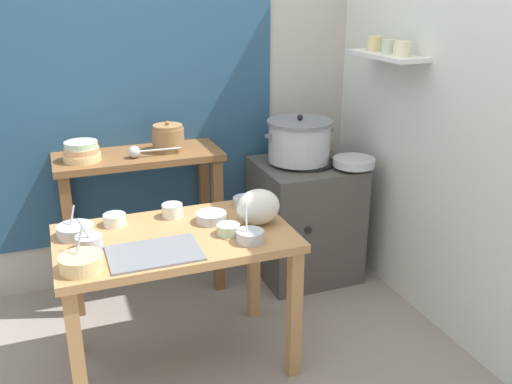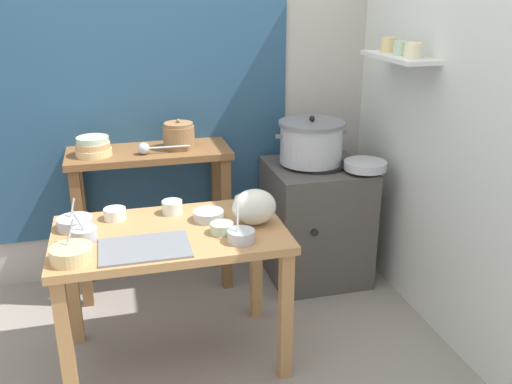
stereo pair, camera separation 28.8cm
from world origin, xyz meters
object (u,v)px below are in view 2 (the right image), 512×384
(prep_bowl_5, at_px, (84,234))
(prep_bowl_4, at_px, (208,215))
(back_shelf_table, at_px, (151,185))
(prep_bowl_3, at_px, (71,253))
(prep_table, at_px, (171,252))
(serving_tray, at_px, (145,248))
(bowl_stack_enamel, at_px, (93,147))
(prep_bowl_1, at_px, (222,228))
(steamer_pot, at_px, (311,142))
(prep_bowl_7, at_px, (115,213))
(plastic_bag, at_px, (254,207))
(prep_bowl_6, at_px, (172,207))
(prep_bowl_8, at_px, (75,223))
(stove_block, at_px, (315,221))
(ladle, at_px, (146,148))
(clay_pot, at_px, (179,136))
(wide_pan, at_px, (365,165))
(prep_bowl_0, at_px, (248,201))

(prep_bowl_5, bearing_deg, prep_bowl_4, 9.65)
(back_shelf_table, xyz_separation_m, prep_bowl_3, (-0.41, -1.01, 0.08))
(prep_table, height_order, serving_tray, serving_tray)
(bowl_stack_enamel, height_order, prep_bowl_1, bowl_stack_enamel)
(prep_bowl_1, height_order, prep_bowl_3, prep_bowl_3)
(bowl_stack_enamel, distance_m, prep_bowl_1, 1.05)
(prep_bowl_5, bearing_deg, steamer_pot, 27.66)
(prep_table, relative_size, prep_bowl_7, 10.01)
(plastic_bag, xyz_separation_m, prep_bowl_6, (-0.37, 0.24, -0.05))
(prep_bowl_4, bearing_deg, back_shelf_table, 107.76)
(prep_bowl_1, bearing_deg, prep_bowl_3, -169.65)
(plastic_bag, distance_m, prep_bowl_8, 0.87)
(stove_block, xyz_separation_m, ladle, (-1.04, 0.05, 0.55))
(back_shelf_table, height_order, clay_pot, clay_pot)
(prep_table, height_order, plastic_bag, plastic_bag)
(clay_pot, distance_m, wide_pan, 1.13)
(prep_table, bearing_deg, prep_bowl_4, 22.03)
(stove_block, xyz_separation_m, plastic_bag, (-0.59, -0.69, 0.43))
(back_shelf_table, relative_size, ladle, 3.17)
(ladle, height_order, prep_bowl_7, ladle)
(prep_bowl_6, bearing_deg, prep_bowl_3, -138.13)
(prep_table, bearing_deg, prep_bowl_0, 27.71)
(serving_tray, relative_size, prep_bowl_7, 3.64)
(plastic_bag, relative_size, prep_bowl_4, 1.43)
(steamer_pot, xyz_separation_m, ladle, (-1.00, 0.03, 0.02))
(prep_table, distance_m, steamer_pot, 1.22)
(prep_bowl_1, relative_size, prep_bowl_6, 1.06)
(back_shelf_table, bearing_deg, prep_bowl_1, -73.40)
(prep_table, xyz_separation_m, prep_bowl_7, (-0.25, 0.21, 0.14))
(steamer_pot, xyz_separation_m, wide_pan, (0.27, -0.22, -0.11))
(stove_block, bearing_deg, prep_bowl_3, -148.56)
(serving_tray, height_order, wide_pan, wide_pan)
(clay_pot, xyz_separation_m, ladle, (-0.20, -0.08, -0.04))
(prep_bowl_6, relative_size, prep_bowl_8, 0.62)
(wide_pan, bearing_deg, serving_tray, -154.71)
(prep_bowl_8, bearing_deg, clay_pot, 47.91)
(serving_tray, relative_size, prep_bowl_1, 3.61)
(wide_pan, xyz_separation_m, prep_bowl_7, (-1.48, -0.26, -0.05))
(back_shelf_table, relative_size, prep_bowl_1, 8.66)
(clay_pot, height_order, ladle, clay_pot)
(stove_block, xyz_separation_m, prep_bowl_8, (-1.43, -0.53, 0.37))
(prep_table, distance_m, stove_block, 1.22)
(steamer_pot, height_order, prep_bowl_0, steamer_pot)
(prep_bowl_7, bearing_deg, serving_tray, -72.67)
(stove_block, xyz_separation_m, serving_tray, (-1.13, -0.84, 0.34))
(prep_bowl_0, height_order, prep_bowl_4, prep_bowl_4)
(back_shelf_table, relative_size, stove_block, 1.23)
(serving_tray, relative_size, prep_bowl_5, 2.56)
(prep_bowl_7, bearing_deg, prep_bowl_5, -121.35)
(bowl_stack_enamel, distance_m, plastic_bag, 1.10)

